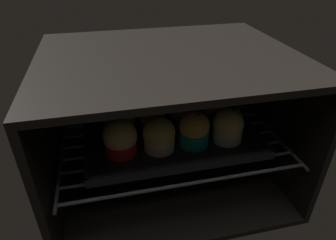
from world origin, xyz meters
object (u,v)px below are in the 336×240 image
(baking_tray, at_px, (168,129))
(muffin_row0_col0, at_px, (120,139))
(muffin_row2_col2, at_px, (174,99))
(muffin_row1_col1, at_px, (152,118))
(muffin_row2_col1, at_px, (146,103))
(muffin_row0_col3, at_px, (228,126))
(muffin_row2_col3, at_px, (204,96))
(muffin_row1_col2, at_px, (182,112))
(muffin_row0_col2, at_px, (194,130))
(muffin_row1_col0, at_px, (120,120))
(muffin_row0_col1, at_px, (159,135))
(muffin_row2_col0, at_px, (117,105))
(muffin_row1_col3, at_px, (215,110))

(baking_tray, relative_size, muffin_row0_col0, 4.95)
(baking_tray, xyz_separation_m, muffin_row2_col2, (0.04, 0.09, 0.04))
(muffin_row1_col1, bearing_deg, baking_tray, -1.11)
(muffin_row0_col0, height_order, muffin_row2_col1, muffin_row0_col0)
(muffin_row0_col0, bearing_deg, muffin_row2_col2, 45.35)
(muffin_row0_col3, relative_size, muffin_row2_col3, 1.08)
(muffin_row0_col0, xyz_separation_m, muffin_row2_col1, (0.09, 0.17, -0.00))
(muffin_row0_col0, height_order, muffin_row1_col2, muffin_row0_col0)
(muffin_row0_col2, bearing_deg, muffin_row1_col0, 153.21)
(muffin_row0_col0, distance_m, muffin_row1_col0, 0.08)
(muffin_row0_col1, xyz_separation_m, muffin_row1_col2, (0.08, 0.09, 0.00))
(muffin_row1_col0, bearing_deg, muffin_row0_col0, -94.52)
(muffin_row1_col0, relative_size, muffin_row2_col2, 1.08)
(muffin_row0_col2, relative_size, muffin_row2_col2, 1.10)
(muffin_row0_col3, xyz_separation_m, muffin_row1_col1, (-0.17, 0.09, -0.01))
(muffin_row2_col0, xyz_separation_m, muffin_row2_col1, (0.08, 0.00, -0.00))
(muffin_row0_col1, relative_size, muffin_row1_col2, 0.97)
(muffin_row1_col1, relative_size, muffin_row2_col1, 0.96)
(muffin_row0_col1, xyz_separation_m, muffin_row1_col3, (0.17, 0.09, -0.00))
(muffin_row0_col0, xyz_separation_m, muffin_row1_col1, (0.09, 0.08, -0.01))
(muffin_row0_col1, height_order, muffin_row1_col0, muffin_row1_col0)
(muffin_row0_col0, xyz_separation_m, muffin_row0_col3, (0.26, -0.01, 0.00))
(muffin_row0_col0, distance_m, muffin_row2_col2, 0.24)
(muffin_row0_col1, bearing_deg, muffin_row0_col2, -0.48)
(muffin_row0_col0, height_order, muffin_row1_col0, same)
(muffin_row0_col2, height_order, muffin_row1_col2, muffin_row0_col2)
(muffin_row0_col2, xyz_separation_m, muffin_row2_col3, (0.08, 0.17, -0.01))
(muffin_row1_col0, distance_m, muffin_row2_col2, 0.19)
(muffin_row0_col0, bearing_deg, muffin_row0_col2, -1.39)
(muffin_row1_col0, bearing_deg, muffin_row0_col2, -26.79)
(muffin_row0_col2, distance_m, muffin_row1_col2, 0.09)
(baking_tray, height_order, muffin_row2_col3, muffin_row2_col3)
(muffin_row1_col0, xyz_separation_m, muffin_row1_col3, (0.25, 0.00, -0.00))
(muffin_row0_col1, relative_size, muffin_row1_col0, 0.96)
(muffin_row1_col3, bearing_deg, muffin_row2_col2, 135.72)
(muffin_row2_col2, bearing_deg, muffin_row1_col2, -89.92)
(muffin_row1_col0, distance_m, muffin_row1_col1, 0.08)
(baking_tray, relative_size, muffin_row1_col0, 4.96)
(baking_tray, bearing_deg, muffin_row0_col3, -34.07)
(muffin_row1_col0, height_order, muffin_row1_col1, muffin_row1_col0)
(muffin_row0_col3, xyz_separation_m, muffin_row2_col0, (-0.25, 0.17, -0.00))
(muffin_row0_col2, xyz_separation_m, muffin_row1_col3, (0.09, 0.09, -0.00))
(muffin_row0_col1, height_order, muffin_row0_col3, muffin_row0_col3)
(muffin_row0_col3, height_order, muffin_row2_col1, muffin_row0_col3)
(muffin_row1_col0, bearing_deg, muffin_row2_col2, 29.19)
(muffin_row0_col2, height_order, muffin_row1_col3, muffin_row0_col2)
(muffin_row2_col2, distance_m, muffin_row2_col3, 0.09)
(muffin_row1_col2, relative_size, muffin_row2_col0, 0.95)
(muffin_row0_col3, xyz_separation_m, muffin_row1_col2, (-0.09, 0.09, -0.00))
(muffin_row2_col0, xyz_separation_m, muffin_row2_col2, (0.16, 0.01, -0.00))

